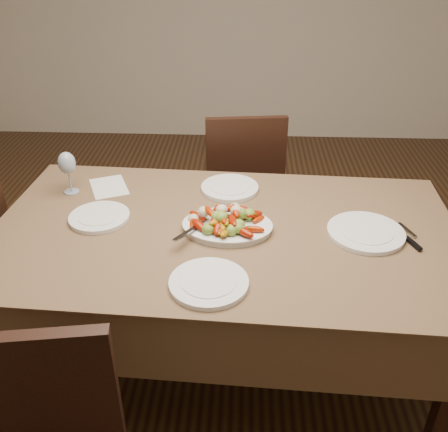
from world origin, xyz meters
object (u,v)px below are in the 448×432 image
at_px(dining_table, 224,303).
at_px(serving_platter, 227,228).
at_px(plate_left, 99,217).
at_px(plate_near, 209,283).
at_px(chair_far, 241,184).
at_px(plate_far, 230,188).
at_px(wine_glass, 68,172).
at_px(plate_right, 366,233).

relative_size(dining_table, serving_platter, 5.41).
bearing_deg(plate_left, plate_near, -40.36).
xyz_separation_m(chair_far, plate_far, (-0.05, -0.61, 0.29)).
bearing_deg(chair_far, serving_platter, 80.33).
bearing_deg(plate_near, wine_glass, 136.38).
xyz_separation_m(chair_far, plate_right, (0.49, -0.96, 0.29)).
xyz_separation_m(dining_table, wine_glass, (-0.69, 0.28, 0.48)).
distance_m(serving_platter, plate_left, 0.53).
distance_m(plate_right, plate_far, 0.64).
xyz_separation_m(plate_far, plate_near, (-0.05, -0.68, 0.00)).
xyz_separation_m(plate_left, wine_glass, (-0.18, 0.22, 0.09)).
xyz_separation_m(dining_table, chair_far, (0.06, 0.94, 0.10)).
bearing_deg(plate_far, chair_far, 85.56).
relative_size(plate_left, plate_right, 0.83).
bearing_deg(plate_far, plate_left, -151.71).
bearing_deg(wine_glass, chair_far, 41.45).
height_order(plate_near, wine_glass, wine_glass).
height_order(plate_left, wine_glass, wine_glass).
relative_size(serving_platter, plate_near, 1.27).
relative_size(plate_far, wine_glass, 1.26).
distance_m(dining_table, serving_platter, 0.39).
distance_m(serving_platter, plate_right, 0.54).
relative_size(dining_table, wine_glass, 8.98).
bearing_deg(plate_far, plate_right, -32.72).
distance_m(plate_left, plate_right, 1.06).
distance_m(chair_far, wine_glass, 1.07).
relative_size(dining_table, plate_near, 6.88).
bearing_deg(plate_left, wine_glass, 129.40).
bearing_deg(dining_table, plate_left, 173.90).
distance_m(dining_table, plate_right, 0.67).
xyz_separation_m(plate_far, wine_glass, (-0.70, -0.06, 0.09)).
relative_size(serving_platter, plate_left, 1.39).
distance_m(dining_table, plate_left, 0.64).
bearing_deg(plate_left, plate_far, 28.29).
relative_size(plate_right, plate_far, 1.15).
xyz_separation_m(plate_right, plate_far, (-0.54, 0.35, 0.00)).
distance_m(chair_far, plate_far, 0.68).
height_order(dining_table, wine_glass, wine_glass).
bearing_deg(plate_right, dining_table, 178.79).
bearing_deg(chair_far, plate_far, 78.59).
bearing_deg(wine_glass, plate_left, -50.60).
bearing_deg(serving_platter, chair_far, 87.30).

